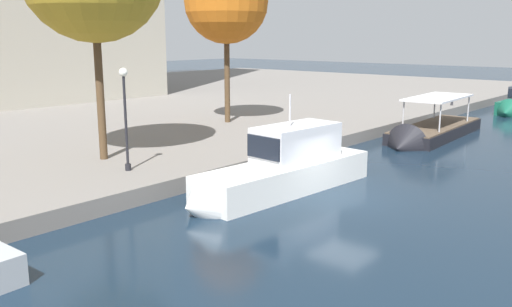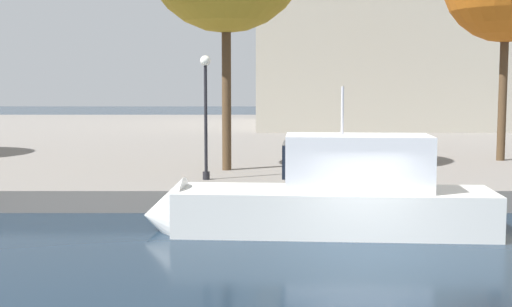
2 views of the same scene
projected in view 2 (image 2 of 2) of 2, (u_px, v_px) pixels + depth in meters
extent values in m
plane|color=#142333|center=(369.00, 255.00, 17.53)|extent=(220.00, 220.00, 0.00)
cube|color=slate|center=(296.00, 137.00, 50.51)|extent=(120.00, 55.00, 0.74)
cube|color=silver|center=(333.00, 218.00, 20.12)|extent=(9.26, 3.04, 1.65)
cone|color=silver|center=(164.00, 215.00, 20.47)|extent=(1.36, 2.37, 2.29)
cube|color=white|center=(358.00, 162.00, 19.91)|extent=(4.23, 2.21, 1.58)
cube|color=black|center=(302.00, 159.00, 20.01)|extent=(1.22, 1.88, 0.95)
cylinder|color=silver|center=(343.00, 111.00, 19.79)|extent=(0.08, 0.08, 1.38)
cylinder|color=black|center=(206.00, 123.00, 25.65)|extent=(0.12, 0.12, 4.22)
sphere|color=white|center=(206.00, 61.00, 25.41)|extent=(0.38, 0.38, 0.38)
cylinder|color=black|center=(206.00, 176.00, 25.85)|extent=(0.26, 0.26, 0.30)
cylinder|color=#4C3823|center=(503.00, 94.00, 31.93)|extent=(0.38, 0.38, 6.12)
cylinder|color=#4C3823|center=(227.00, 92.00, 28.38)|extent=(0.38, 0.38, 6.43)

